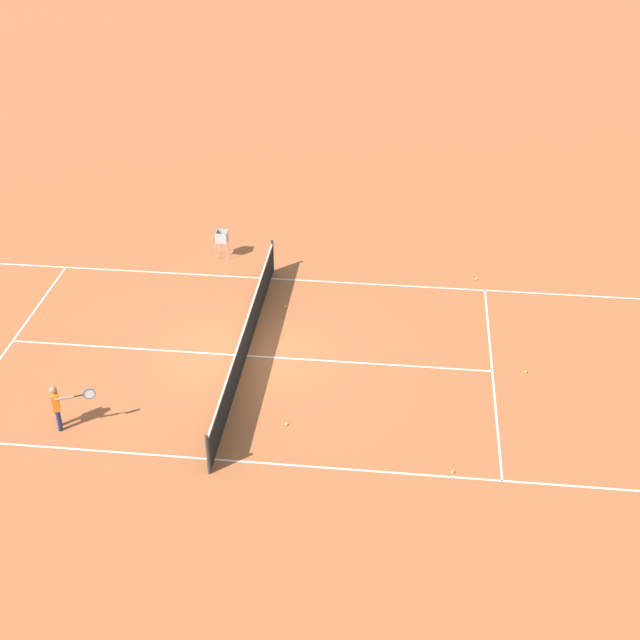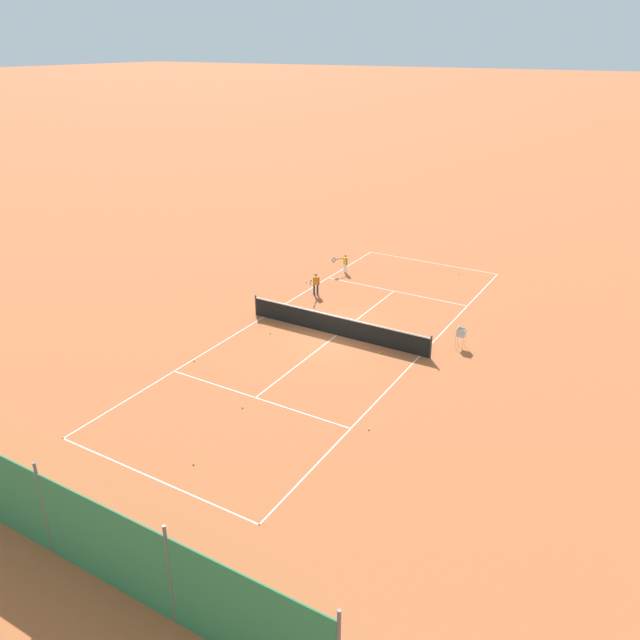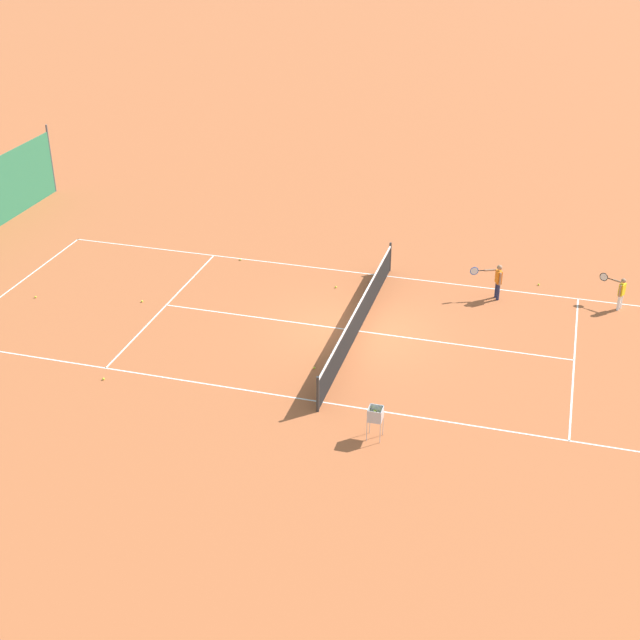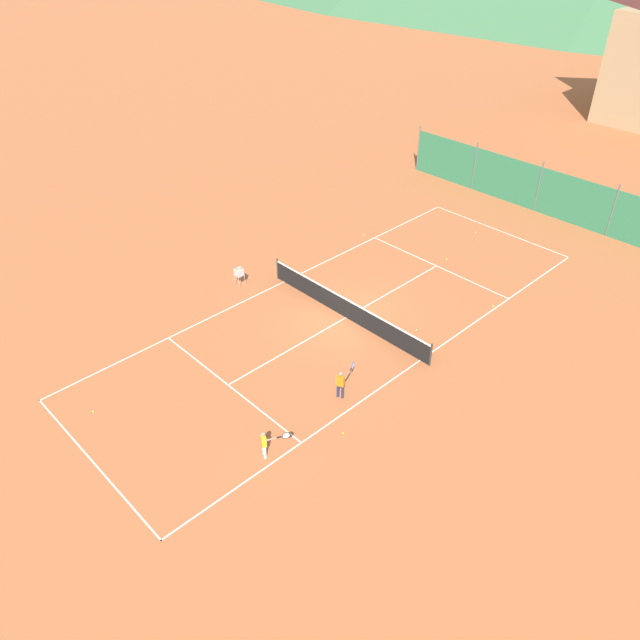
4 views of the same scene
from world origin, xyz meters
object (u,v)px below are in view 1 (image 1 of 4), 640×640
(tennis_ball_by_net_left, at_px, (526,372))
(tennis_ball_alley_left, at_px, (286,306))
(tennis_net, at_px, (246,340))
(ball_hopper, at_px, (222,238))
(tennis_ball_by_net_right, at_px, (476,279))
(tennis_ball_far_corner, at_px, (453,472))
(tennis_ball_mid_court, at_px, (287,424))
(player_near_service, at_px, (58,404))

(tennis_ball_by_net_left, bearing_deg, tennis_ball_alley_left, -110.78)
(tennis_net, bearing_deg, ball_hopper, -162.28)
(tennis_ball_alley_left, distance_m, tennis_ball_by_net_right, 5.89)
(tennis_ball_far_corner, xyz_separation_m, ball_hopper, (-9.26, -7.02, 0.63))
(tennis_ball_by_net_left, bearing_deg, tennis_ball_mid_court, -64.62)
(player_near_service, distance_m, tennis_ball_alley_left, 7.43)
(player_near_service, height_order, tennis_ball_mid_court, player_near_service)
(tennis_net, bearing_deg, tennis_ball_far_corner, 53.34)
(tennis_ball_mid_court, bearing_deg, player_near_service, -82.73)
(tennis_ball_by_net_left, bearing_deg, ball_hopper, -120.52)
(tennis_ball_by_net_left, relative_size, ball_hopper, 0.07)
(tennis_ball_by_net_right, height_order, tennis_ball_by_net_left, same)
(tennis_net, xyz_separation_m, tennis_ball_alley_left, (-2.52, 0.68, -0.47))
(tennis_net, relative_size, tennis_ball_by_net_right, 139.09)
(tennis_ball_mid_court, bearing_deg, tennis_ball_by_net_right, 147.57)
(tennis_ball_alley_left, bearing_deg, tennis_net, -15.18)
(tennis_ball_by_net_right, xyz_separation_m, tennis_ball_by_net_left, (4.66, 1.09, 0.00))
(player_near_service, relative_size, tennis_ball_alley_left, 18.23)
(tennis_ball_alley_left, bearing_deg, player_near_service, -37.02)
(tennis_ball_mid_court, xyz_separation_m, tennis_ball_far_corner, (1.24, 3.87, 0.00))
(tennis_net, distance_m, ball_hopper, 5.56)
(tennis_ball_mid_court, relative_size, ball_hopper, 0.07)
(tennis_net, height_order, tennis_ball_mid_court, tennis_net)
(tennis_ball_alley_left, relative_size, tennis_ball_far_corner, 1.00)
(tennis_ball_mid_court, distance_m, tennis_ball_by_net_right, 8.77)
(player_near_service, xyz_separation_m, tennis_ball_far_corner, (0.57, 9.10, -0.67))
(tennis_ball_mid_court, bearing_deg, tennis_ball_alley_left, -171.65)
(tennis_ball_by_net_right, bearing_deg, tennis_ball_alley_left, -68.42)
(tennis_ball_mid_court, xyz_separation_m, ball_hopper, (-8.02, -3.14, 0.63))
(player_near_service, distance_m, tennis_ball_mid_court, 5.31)
(tennis_ball_far_corner, bearing_deg, tennis_net, -126.66)
(tennis_ball_alley_left, height_order, tennis_ball_by_net_left, same)
(tennis_ball_by_net_left, bearing_deg, player_near_service, -72.77)
(tennis_ball_by_net_left, distance_m, tennis_ball_far_corner, 4.43)
(player_near_service, xyz_separation_m, tennis_ball_by_net_right, (-8.07, 9.93, -0.67))
(tennis_ball_by_net_left, xyz_separation_m, ball_hopper, (-5.27, -8.94, 0.63))
(tennis_ball_far_corner, bearing_deg, tennis_ball_mid_court, -107.76)
(tennis_ball_mid_court, xyz_separation_m, tennis_ball_by_net_right, (-7.40, 4.70, 0.00))
(tennis_ball_by_net_left, xyz_separation_m, tennis_ball_far_corner, (3.99, -1.92, 0.00))
(ball_hopper, bearing_deg, tennis_ball_mid_court, 21.41)
(tennis_ball_by_net_right, bearing_deg, tennis_ball_by_net_left, 13.17)
(tennis_ball_alley_left, bearing_deg, tennis_ball_mid_court, 8.35)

